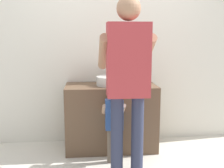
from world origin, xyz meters
name	(u,v)px	position (x,y,z in m)	size (l,w,h in m)	color
ground_plane	(113,157)	(0.00, 0.00, 0.00)	(14.00, 14.00, 0.00)	silver
back_wall	(109,41)	(0.00, 0.62, 1.35)	(4.40, 0.08, 2.70)	silver
vanity_cabinet	(111,117)	(0.00, 0.30, 0.41)	(1.12, 0.54, 0.82)	brown
sink_basin	(111,81)	(0.00, 0.28, 0.88)	(0.36, 0.36, 0.11)	silver
faucet	(110,76)	(0.00, 0.50, 0.90)	(0.18, 0.14, 0.18)	#B7BABF
toothbrush_cup	(143,80)	(0.39, 0.28, 0.87)	(0.07, 0.07, 0.21)	#D86666
child_toddler	(114,119)	(0.00, -0.10, 0.51)	(0.26, 0.26, 0.85)	#6B5B4C
adult_parent	(128,71)	(0.11, -0.37, 1.07)	(0.55, 0.58, 1.79)	#2D334C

